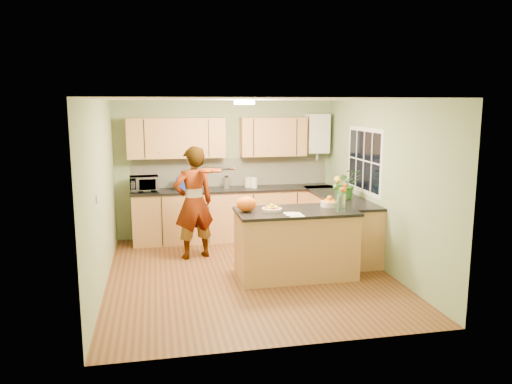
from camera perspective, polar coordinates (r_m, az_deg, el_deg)
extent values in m
plane|color=#582E19|center=(7.36, -0.85, -9.33)|extent=(4.50, 4.50, 0.00)
cube|color=white|center=(6.94, -0.90, 10.53)|extent=(4.00, 4.50, 0.02)
cube|color=gray|center=(9.24, -3.44, 2.61)|extent=(4.00, 0.02, 2.50)
cube|color=gray|center=(4.89, 3.99, -4.05)|extent=(4.00, 0.02, 2.50)
cube|color=gray|center=(6.96, -17.27, -0.26)|extent=(0.02, 4.50, 2.50)
cube|color=gray|center=(7.66, 14.00, 0.80)|extent=(0.02, 4.50, 2.50)
cube|color=#BA7F4A|center=(9.10, -2.50, -2.61)|extent=(3.60, 0.60, 0.90)
cube|color=black|center=(9.00, -2.51, 0.30)|extent=(3.64, 0.62, 0.04)
cube|color=#BA7F4A|center=(8.47, 9.47, -3.70)|extent=(0.60, 2.20, 0.90)
cube|color=black|center=(8.37, 9.50, -0.58)|extent=(0.62, 2.24, 0.04)
cube|color=beige|center=(9.25, -2.81, 2.31)|extent=(3.60, 0.02, 0.52)
cube|color=#BA7F4A|center=(8.93, -9.09, 6.12)|extent=(1.70, 0.34, 0.70)
cube|color=#BA7F4A|center=(9.17, 1.97, 6.34)|extent=(1.20, 0.34, 0.70)
cube|color=white|center=(9.41, 7.03, 6.67)|extent=(0.40, 0.30, 0.72)
cylinder|color=silver|center=(9.44, 6.98, 4.24)|extent=(0.06, 0.06, 0.20)
cube|color=white|center=(8.16, 12.25, 3.54)|extent=(0.01, 1.30, 1.05)
cube|color=black|center=(8.16, 12.22, 3.54)|extent=(0.01, 1.18, 0.92)
cube|color=white|center=(6.37, -17.68, -0.76)|extent=(0.02, 0.09, 0.09)
cylinder|color=#FFEABF|center=(7.24, -1.34, 10.19)|extent=(0.30, 0.30, 0.06)
cylinder|color=white|center=(7.24, -1.34, 10.43)|extent=(0.10, 0.10, 0.02)
cube|color=#BA7F4A|center=(7.17, 4.53, -6.01)|extent=(1.64, 0.82, 0.92)
cube|color=black|center=(7.05, 4.59, -2.24)|extent=(1.68, 0.86, 0.04)
cylinder|color=beige|center=(6.96, 1.82, -2.03)|extent=(0.28, 0.28, 0.04)
cylinder|color=beige|center=(7.35, 8.40, -1.36)|extent=(0.26, 0.26, 0.08)
cylinder|color=silver|center=(7.05, 9.70, -1.20)|extent=(0.12, 0.12, 0.24)
ellipsoid|color=orange|center=(6.92, -1.10, -1.38)|extent=(0.32, 0.29, 0.21)
cube|color=white|center=(6.74, 4.47, -2.59)|extent=(0.21, 0.28, 0.01)
imported|color=tan|center=(7.96, -7.13, -1.23)|extent=(0.75, 0.59, 1.79)
imported|color=white|center=(8.86, -12.67, 0.92)|extent=(0.50, 0.36, 0.27)
cube|color=navy|center=(8.90, -8.23, 0.95)|extent=(0.29, 0.22, 0.22)
cylinder|color=silver|center=(9.00, -3.39, 1.07)|extent=(0.14, 0.14, 0.20)
sphere|color=black|center=(8.98, -3.40, 1.92)|extent=(0.07, 0.07, 0.07)
cylinder|color=beige|center=(9.08, -0.92, 1.13)|extent=(0.14, 0.14, 0.19)
cylinder|color=white|center=(9.03, -0.23, 1.07)|extent=(0.15, 0.15, 0.18)
imported|color=#317226|center=(8.08, 10.28, 0.93)|extent=(0.48, 0.42, 0.49)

